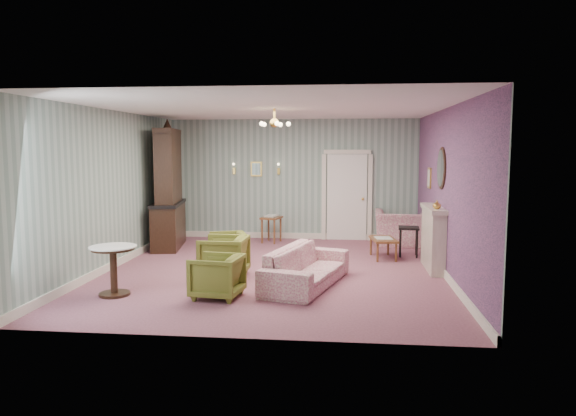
# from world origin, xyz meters

# --- Properties ---
(floor) EXTENTS (7.00, 7.00, 0.00)m
(floor) POSITION_xyz_m (0.00, 0.00, 0.00)
(floor) COLOR #95576A
(floor) RESTS_ON ground
(ceiling) EXTENTS (7.00, 7.00, 0.00)m
(ceiling) POSITION_xyz_m (0.00, 0.00, 2.90)
(ceiling) COLOR white
(ceiling) RESTS_ON ground
(wall_back) EXTENTS (6.00, 0.00, 6.00)m
(wall_back) POSITION_xyz_m (0.00, 3.50, 1.45)
(wall_back) COLOR gray
(wall_back) RESTS_ON ground
(wall_front) EXTENTS (6.00, 0.00, 6.00)m
(wall_front) POSITION_xyz_m (0.00, -3.50, 1.45)
(wall_front) COLOR gray
(wall_front) RESTS_ON ground
(wall_left) EXTENTS (0.00, 7.00, 7.00)m
(wall_left) POSITION_xyz_m (-3.00, 0.00, 1.45)
(wall_left) COLOR gray
(wall_left) RESTS_ON ground
(wall_right) EXTENTS (0.00, 7.00, 7.00)m
(wall_right) POSITION_xyz_m (3.00, 0.00, 1.45)
(wall_right) COLOR gray
(wall_right) RESTS_ON ground
(wall_right_floral) EXTENTS (0.00, 7.00, 7.00)m
(wall_right_floral) POSITION_xyz_m (2.98, 0.00, 1.45)
(wall_right_floral) COLOR #BE5F97
(wall_right_floral) RESTS_ON ground
(door) EXTENTS (1.12, 0.12, 2.16)m
(door) POSITION_xyz_m (1.30, 3.46, 1.08)
(door) COLOR white
(door) RESTS_ON floor
(olive_chair_a) EXTENTS (0.72, 0.76, 0.71)m
(olive_chair_a) POSITION_xyz_m (-0.62, -1.84, 0.35)
(olive_chair_a) COLOR olive
(olive_chair_a) RESTS_ON floor
(olive_chair_b) EXTENTS (0.74, 0.78, 0.78)m
(olive_chair_b) POSITION_xyz_m (-0.81, -0.57, 0.39)
(olive_chair_b) COLOR olive
(olive_chair_b) RESTS_ON floor
(olive_chair_c) EXTENTS (0.80, 0.83, 0.67)m
(olive_chair_c) POSITION_xyz_m (-0.96, 0.48, 0.34)
(olive_chair_c) COLOR olive
(olive_chair_c) RESTS_ON floor
(sofa_chintz) EXTENTS (1.18, 2.22, 0.83)m
(sofa_chintz) POSITION_xyz_m (0.64, -1.00, 0.42)
(sofa_chintz) COLOR #A84467
(sofa_chintz) RESTS_ON floor
(wingback_chair) EXTENTS (1.24, 0.85, 1.05)m
(wingback_chair) POSITION_xyz_m (2.56, 2.85, 0.53)
(wingback_chair) COLOR #A84467
(wingback_chair) RESTS_ON floor
(dresser) EXTENTS (0.84, 1.74, 2.78)m
(dresser) POSITION_xyz_m (-2.65, 2.04, 1.39)
(dresser) COLOR black
(dresser) RESTS_ON floor
(fireplace) EXTENTS (0.30, 1.40, 1.16)m
(fireplace) POSITION_xyz_m (2.86, 0.40, 0.58)
(fireplace) COLOR beige
(fireplace) RESTS_ON floor
(mantel_vase) EXTENTS (0.15, 0.15, 0.15)m
(mantel_vase) POSITION_xyz_m (2.84, 0.00, 1.23)
(mantel_vase) COLOR gold
(mantel_vase) RESTS_ON fireplace
(oval_mirror) EXTENTS (0.04, 0.76, 0.84)m
(oval_mirror) POSITION_xyz_m (2.96, 0.40, 1.85)
(oval_mirror) COLOR white
(oval_mirror) RESTS_ON wall_right
(framed_print) EXTENTS (0.04, 0.34, 0.42)m
(framed_print) POSITION_xyz_m (2.97, 1.75, 1.60)
(framed_print) COLOR gold
(framed_print) RESTS_ON wall_right
(coffee_table) EXTENTS (0.56, 0.87, 0.42)m
(coffee_table) POSITION_xyz_m (2.03, 1.30, 0.21)
(coffee_table) COLOR brown
(coffee_table) RESTS_ON floor
(side_table_black) EXTENTS (0.44, 0.44, 0.61)m
(side_table_black) POSITION_xyz_m (2.56, 1.54, 0.31)
(side_table_black) COLOR black
(side_table_black) RESTS_ON floor
(pedestal_table) EXTENTS (0.88, 0.88, 0.76)m
(pedestal_table) POSITION_xyz_m (-2.20, -1.88, 0.38)
(pedestal_table) COLOR black
(pedestal_table) RESTS_ON floor
(nesting_table) EXTENTS (0.51, 0.59, 0.66)m
(nesting_table) POSITION_xyz_m (-0.45, 2.89, 0.33)
(nesting_table) COLOR brown
(nesting_table) RESTS_ON floor
(gilt_mirror_back) EXTENTS (0.28, 0.06, 0.36)m
(gilt_mirror_back) POSITION_xyz_m (-0.90, 3.46, 1.70)
(gilt_mirror_back) COLOR gold
(gilt_mirror_back) RESTS_ON wall_back
(sconce_left) EXTENTS (0.16, 0.12, 0.30)m
(sconce_left) POSITION_xyz_m (-1.45, 3.44, 1.70)
(sconce_left) COLOR gold
(sconce_left) RESTS_ON wall_back
(sconce_right) EXTENTS (0.16, 0.12, 0.30)m
(sconce_right) POSITION_xyz_m (-0.35, 3.44, 1.70)
(sconce_right) COLOR gold
(sconce_right) RESTS_ON wall_back
(chandelier) EXTENTS (0.56, 0.56, 0.36)m
(chandelier) POSITION_xyz_m (0.00, 0.00, 2.63)
(chandelier) COLOR gold
(chandelier) RESTS_ON ceiling
(burgundy_cushion) EXTENTS (0.41, 0.28, 0.39)m
(burgundy_cushion) POSITION_xyz_m (2.51, 2.70, 0.48)
(burgundy_cushion) COLOR maroon
(burgundy_cushion) RESTS_ON wingback_chair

